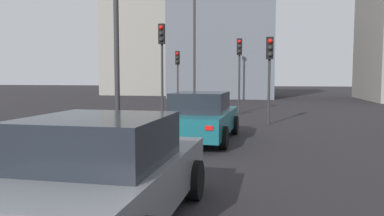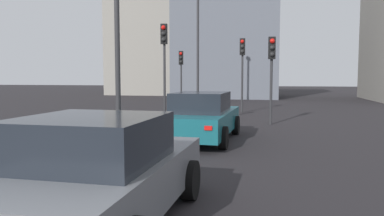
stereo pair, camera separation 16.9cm
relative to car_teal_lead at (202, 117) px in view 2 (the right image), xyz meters
name	(u,v)px [view 2 (the right image)]	position (x,y,z in m)	size (l,w,h in m)	color
car_teal_lead	(202,117)	(0.00, 0.00, 0.00)	(4.55, 2.07, 1.51)	#19606B
car_grey_second	(98,172)	(-6.94, 0.10, -0.01)	(4.09, 2.15, 1.48)	slate
traffic_light_near_left	(242,59)	(9.32, -0.49, 2.19)	(0.32, 0.28, 4.06)	#2D2D30
traffic_light_near_right	(181,67)	(12.98, 3.86, 1.93)	(0.32, 0.30, 3.68)	#2D2D30
traffic_light_far_left	(272,62)	(4.33, -2.08, 1.87)	(0.32, 0.30, 3.60)	#2D2D30
traffic_light_far_right	(164,51)	(5.10, 2.71, 2.40)	(0.32, 0.29, 4.36)	#2D2D30
street_lamp_kerbside	(198,31)	(13.29, 2.78, 4.29)	(0.56, 0.36, 8.70)	#2D2D30
street_lamp_far	(117,16)	(-0.45, 2.58, 3.13)	(0.56, 0.36, 6.45)	#2D2D30
building_facade_center	(229,28)	(25.73, 2.17, 5.96)	(8.79, 9.60, 13.39)	slate
building_facade_right	(165,50)	(31.00, 10.17, 4.31)	(10.01, 10.89, 10.09)	gray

